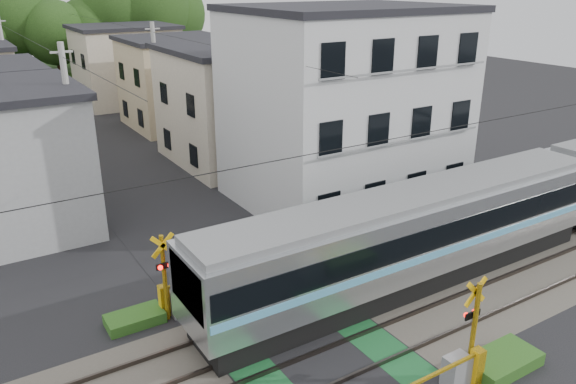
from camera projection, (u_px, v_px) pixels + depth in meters
ground at (306, 346)px, 16.97m from camera, size 120.00×120.00×0.00m
track_bed at (306, 345)px, 16.95m from camera, size 120.00×120.00×0.14m
commuter_train at (561, 189)px, 24.24m from camera, size 34.60×2.69×3.55m
crossing_signal_near at (461, 363)px, 15.10m from camera, size 4.74×0.65×3.09m
crossing_signal_far at (178, 295)px, 18.32m from camera, size 4.74×0.65×3.09m
apartment_block at (344, 106)px, 27.04m from camera, size 10.20×8.36×9.30m
houses_row at (88, 96)px, 36.46m from camera, size 22.07×31.35×6.80m
tree_hill at (26, 28)px, 53.20m from camera, size 40.00×12.85×11.93m
catenary at (456, 194)px, 18.66m from camera, size 60.00×5.04×7.00m
utility_poles at (76, 93)px, 33.21m from camera, size 7.90×42.00×8.00m
pedestrian at (73, 117)px, 41.11m from camera, size 0.71×0.52×1.78m
weed_patches at (354, 324)px, 17.70m from camera, size 10.25×8.80×0.40m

